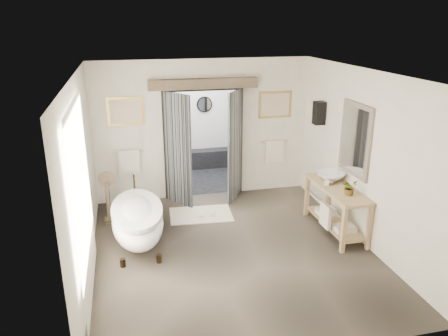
{
  "coord_description": "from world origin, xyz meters",
  "views": [
    {
      "loc": [
        -1.59,
        -6.21,
        3.67
      ],
      "look_at": [
        0.0,
        0.6,
        1.25
      ],
      "focal_mm": 35.0,
      "sensor_mm": 36.0,
      "label": 1
    }
  ],
  "objects_px": {
    "rug": "(201,214)",
    "basin": "(331,177)",
    "vanity": "(335,206)",
    "clawfoot_tub": "(138,220)"
  },
  "relations": [
    {
      "from": "clawfoot_tub",
      "to": "rug",
      "type": "xyz_separation_m",
      "value": [
        1.24,
        0.91,
        -0.45
      ]
    },
    {
      "from": "vanity",
      "to": "basin",
      "type": "xyz_separation_m",
      "value": [
        0.03,
        0.3,
        0.43
      ]
    },
    {
      "from": "clawfoot_tub",
      "to": "basin",
      "type": "height_order",
      "value": "basin"
    },
    {
      "from": "clawfoot_tub",
      "to": "rug",
      "type": "height_order",
      "value": "clawfoot_tub"
    },
    {
      "from": "rug",
      "to": "basin",
      "type": "bearing_deg",
      "value": -22.38
    },
    {
      "from": "vanity",
      "to": "rug",
      "type": "height_order",
      "value": "vanity"
    },
    {
      "from": "clawfoot_tub",
      "to": "rug",
      "type": "distance_m",
      "value": 1.6
    },
    {
      "from": "rug",
      "to": "basin",
      "type": "height_order",
      "value": "basin"
    },
    {
      "from": "basin",
      "to": "vanity",
      "type": "bearing_deg",
      "value": -113.74
    },
    {
      "from": "clawfoot_tub",
      "to": "vanity",
      "type": "bearing_deg",
      "value": -5.25
    }
  ]
}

